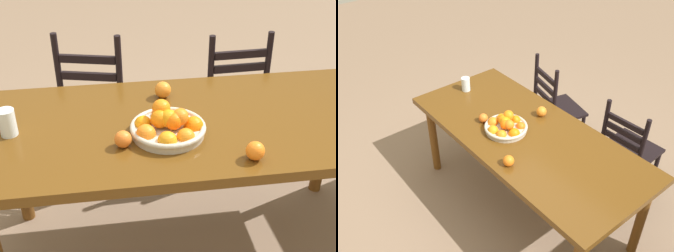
% 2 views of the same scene
% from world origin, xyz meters
% --- Properties ---
extents(ground_plane, '(12.00, 12.00, 0.00)m').
position_xyz_m(ground_plane, '(0.00, 0.00, 0.00)').
color(ground_plane, '#836954').
extents(dining_table, '(1.91, 0.86, 0.76)m').
position_xyz_m(dining_table, '(0.00, 0.00, 0.68)').
color(dining_table, '#583610').
rests_on(dining_table, ground).
extents(chair_near_window, '(0.41, 0.41, 0.92)m').
position_xyz_m(chair_near_window, '(0.40, 0.76, 0.45)').
color(chair_near_window, black).
rests_on(chair_near_window, ground).
extents(chair_by_cabinet, '(0.49, 0.49, 0.96)m').
position_xyz_m(chair_by_cabinet, '(-0.43, 0.75, 0.44)').
color(chair_by_cabinet, black).
rests_on(chair_by_cabinet, ground).
extents(fruit_bowl, '(0.32, 0.32, 0.15)m').
position_xyz_m(fruit_bowl, '(-0.12, -0.10, 0.81)').
color(fruit_bowl, '#BDB4A1').
rests_on(fruit_bowl, dining_table).
extents(orange_loose_0, '(0.08, 0.08, 0.08)m').
position_xyz_m(orange_loose_0, '(-0.09, 0.24, 0.80)').
color(orange_loose_0, orange).
rests_on(orange_loose_0, dining_table).
extents(orange_loose_1, '(0.08, 0.08, 0.08)m').
position_xyz_m(orange_loose_1, '(0.19, -0.32, 0.80)').
color(orange_loose_1, orange).
rests_on(orange_loose_1, dining_table).
extents(orange_loose_2, '(0.07, 0.07, 0.07)m').
position_xyz_m(orange_loose_2, '(-0.31, -0.16, 0.80)').
color(orange_loose_2, orange).
rests_on(orange_loose_2, dining_table).
extents(drinking_glass, '(0.07, 0.07, 0.12)m').
position_xyz_m(drinking_glass, '(-0.78, -0.00, 0.82)').
color(drinking_glass, silver).
rests_on(drinking_glass, dining_table).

